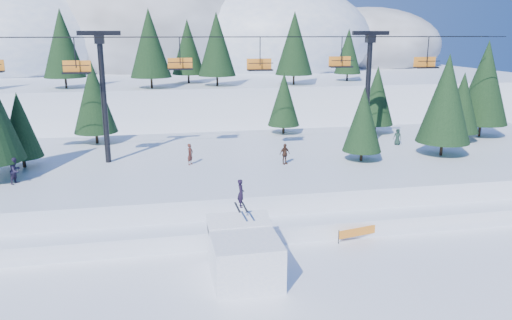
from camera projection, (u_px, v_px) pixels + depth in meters
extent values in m
plane|color=white|center=(265.00, 288.00, 25.46)|extent=(160.00, 160.00, 0.00)
cube|color=white|center=(220.00, 171.00, 42.24)|extent=(70.00, 22.00, 2.50)
cube|color=white|center=(239.00, 221.00, 32.92)|extent=(70.00, 6.00, 1.10)
cube|color=white|center=(184.00, 88.00, 89.29)|extent=(110.00, 60.00, 6.00)
ellipsoid|color=white|center=(17.00, 40.00, 85.64)|extent=(36.00, 32.40, 19.80)
ellipsoid|color=#605B59|center=(147.00, 29.00, 95.09)|extent=(44.00, 39.60, 26.40)
ellipsoid|color=white|center=(279.00, 39.00, 92.53)|extent=(34.00, 30.60, 19.72)
ellipsoid|color=#605B59|center=(367.00, 45.00, 102.37)|extent=(30.00, 27.00, 15.00)
cylinder|color=black|center=(152.00, 83.00, 61.09)|extent=(0.26, 0.26, 1.33)
cone|color=#1E3D1B|center=(150.00, 43.00, 59.91)|extent=(4.94, 4.94, 8.18)
cylinder|color=black|center=(217.00, 81.00, 63.77)|extent=(0.26, 0.26, 1.28)
cone|color=#1E3D1B|center=(217.00, 44.00, 62.63)|extent=(4.77, 4.77, 7.89)
cylinder|color=black|center=(294.00, 80.00, 65.26)|extent=(0.26, 0.26, 1.31)
cone|color=#1E3D1B|center=(294.00, 43.00, 64.10)|extent=(4.85, 4.85, 8.02)
cylinder|color=black|center=(66.00, 83.00, 60.98)|extent=(0.26, 0.26, 1.33)
cone|color=#1E3D1B|center=(62.00, 43.00, 59.81)|extent=(4.93, 4.93, 8.15)
cylinder|color=black|center=(347.00, 77.00, 70.51)|extent=(0.26, 0.26, 1.01)
cone|color=#1E3D1B|center=(348.00, 51.00, 69.61)|extent=(3.75, 3.75, 6.20)
cylinder|color=black|center=(189.00, 79.00, 67.35)|extent=(0.26, 0.26, 1.17)
cone|color=#1E3D1B|center=(188.00, 47.00, 66.31)|extent=(4.36, 4.36, 7.21)
cube|color=white|center=(245.00, 257.00, 26.25)|extent=(3.48, 4.30, 2.35)
cube|color=white|center=(239.00, 223.00, 27.70)|extent=(3.48, 1.50, 0.84)
imported|color=black|center=(241.00, 193.00, 27.04)|extent=(0.38, 0.57, 1.56)
cube|color=black|center=(237.00, 207.00, 27.20)|extent=(0.11, 1.65, 0.03)
cube|color=black|center=(245.00, 207.00, 27.28)|extent=(0.11, 1.65, 0.03)
cylinder|color=black|center=(104.00, 100.00, 38.97)|extent=(0.44, 0.44, 10.00)
cube|color=black|center=(99.00, 33.00, 37.70)|extent=(3.20, 0.35, 0.35)
cube|color=black|center=(99.00, 39.00, 37.81)|extent=(0.70, 0.70, 0.70)
cylinder|color=black|center=(367.00, 94.00, 43.17)|extent=(0.44, 0.44, 10.00)
cube|color=black|center=(371.00, 33.00, 41.91)|extent=(3.20, 0.35, 0.35)
cube|color=black|center=(370.00, 38.00, 42.02)|extent=(0.70, 0.70, 0.70)
cylinder|color=black|center=(245.00, 37.00, 38.74)|extent=(46.00, 0.06, 0.06)
cylinder|color=black|center=(240.00, 37.00, 41.02)|extent=(46.00, 0.06, 0.06)
cylinder|color=black|center=(75.00, 53.00, 36.59)|extent=(0.08, 0.08, 2.20)
cube|color=black|center=(77.00, 73.00, 36.95)|extent=(2.00, 0.75, 0.12)
cube|color=orange|center=(77.00, 66.00, 37.20)|extent=(2.00, 0.10, 0.85)
cylinder|color=black|center=(75.00, 65.00, 36.48)|extent=(2.00, 0.06, 0.06)
cylinder|color=black|center=(180.00, 51.00, 40.35)|extent=(0.08, 0.08, 2.20)
cube|color=black|center=(180.00, 69.00, 40.71)|extent=(2.00, 0.75, 0.12)
cube|color=orange|center=(180.00, 63.00, 40.96)|extent=(2.00, 0.10, 0.85)
cylinder|color=black|center=(180.00, 62.00, 40.24)|extent=(2.00, 0.06, 0.06)
cylinder|color=black|center=(260.00, 51.00, 39.25)|extent=(0.08, 0.08, 2.20)
cube|color=black|center=(260.00, 70.00, 39.61)|extent=(2.00, 0.75, 0.12)
cube|color=orange|center=(259.00, 64.00, 39.86)|extent=(2.00, 0.10, 0.85)
cylinder|color=black|center=(261.00, 63.00, 39.14)|extent=(2.00, 0.06, 0.06)
cylinder|color=black|center=(342.00, 50.00, 43.00)|extent=(0.08, 0.08, 2.20)
cube|color=black|center=(341.00, 67.00, 43.36)|extent=(2.00, 0.75, 0.12)
cube|color=orange|center=(340.00, 61.00, 43.61)|extent=(2.00, 0.10, 0.85)
cylinder|color=black|center=(343.00, 61.00, 42.89)|extent=(2.00, 0.06, 0.06)
cylinder|color=black|center=(428.00, 50.00, 42.01)|extent=(0.08, 0.08, 2.20)
cube|color=black|center=(426.00, 68.00, 42.37)|extent=(2.00, 0.75, 0.12)
cube|color=orange|center=(425.00, 62.00, 42.62)|extent=(2.00, 0.10, 0.85)
cylinder|color=black|center=(429.00, 61.00, 41.90)|extent=(2.00, 0.06, 0.06)
cylinder|color=black|center=(441.00, 149.00, 42.25)|extent=(0.26, 0.26, 1.19)
cone|color=#1E3D1B|center=(446.00, 99.00, 41.19)|extent=(4.42, 4.42, 7.31)
cylinder|color=black|center=(459.00, 137.00, 47.68)|extent=(0.26, 0.26, 0.93)
cone|color=#1E3D1B|center=(462.00, 102.00, 46.86)|extent=(3.44, 3.44, 5.69)
cylinder|color=black|center=(480.00, 130.00, 50.05)|extent=(0.26, 0.26, 1.33)
cone|color=#1E3D1B|center=(485.00, 82.00, 48.87)|extent=(4.92, 4.92, 8.14)
cylinder|color=black|center=(375.00, 129.00, 51.58)|extent=(0.26, 0.26, 0.96)
cone|color=#1E3D1B|center=(377.00, 95.00, 50.72)|extent=(3.58, 3.58, 5.93)
cylinder|color=black|center=(97.00, 138.00, 46.90)|extent=(0.26, 0.26, 1.07)
cone|color=#1E3D1B|center=(94.00, 97.00, 45.94)|extent=(3.99, 3.99, 6.60)
cylinder|color=black|center=(283.00, 129.00, 51.45)|extent=(0.26, 0.26, 0.88)
cone|color=#1E3D1B|center=(284.00, 99.00, 50.67)|extent=(3.25, 3.25, 5.38)
cylinder|color=black|center=(24.00, 162.00, 38.59)|extent=(0.26, 0.26, 0.82)
cone|color=#1E3D1B|center=(20.00, 125.00, 37.87)|extent=(3.04, 3.04, 5.02)
cylinder|color=black|center=(361.00, 156.00, 40.51)|extent=(0.26, 0.26, 0.84)
cone|color=#1E3D1B|center=(363.00, 119.00, 39.76)|extent=(3.12, 3.12, 5.16)
imported|color=#1A3029|center=(397.00, 137.00, 46.20)|extent=(0.88, 0.85, 1.52)
imported|color=#2B233F|center=(15.00, 170.00, 34.32)|extent=(1.01, 1.11, 1.85)
imported|color=#4F261E|center=(190.00, 154.00, 39.26)|extent=(0.69, 0.74, 1.69)
imported|color=#43291D|center=(285.00, 154.00, 39.42)|extent=(1.05, 0.74, 1.66)
cylinder|color=black|center=(339.00, 237.00, 30.65)|extent=(0.06, 0.06, 0.90)
cylinder|color=black|center=(376.00, 230.00, 31.73)|extent=(0.06, 0.06, 0.90)
cube|color=orange|center=(358.00, 232.00, 31.16)|extent=(2.75, 0.63, 0.55)
cylinder|color=black|center=(369.00, 228.00, 31.99)|extent=(0.06, 0.06, 0.90)
cylinder|color=black|center=(397.00, 219.00, 33.57)|extent=(0.06, 0.06, 0.90)
cube|color=orange|center=(384.00, 222.00, 32.76)|extent=(2.57, 1.18, 0.55)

